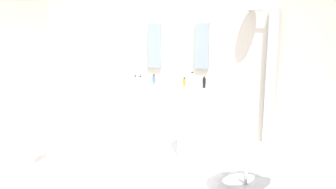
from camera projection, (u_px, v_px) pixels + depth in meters
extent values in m
cube|color=silver|center=(142.00, 185.00, 3.51)|extent=(4.80, 3.60, 0.04)
cube|color=beige|center=(179.00, 60.00, 4.83)|extent=(4.80, 0.10, 2.60)
cube|color=white|center=(145.00, 127.00, 4.61)|extent=(0.40, 0.40, 0.65)
cylinder|color=white|center=(145.00, 95.00, 4.52)|extent=(0.49, 0.49, 0.33)
cylinder|color=#B7BABF|center=(148.00, 80.00, 4.61)|extent=(0.02, 0.02, 0.10)
cube|color=white|center=(194.00, 131.00, 4.40)|extent=(0.40, 0.40, 0.65)
cylinder|color=white|center=(195.00, 98.00, 4.31)|extent=(0.49, 0.49, 0.33)
cylinder|color=#B7BABF|center=(197.00, 81.00, 4.40)|extent=(0.02, 0.02, 0.10)
cube|color=#8C9EA8|center=(154.00, 46.00, 4.83)|extent=(0.22, 0.03, 0.69)
cube|color=#8C9EA8|center=(202.00, 46.00, 4.62)|extent=(0.22, 0.03, 0.69)
cube|color=#B7BABF|center=(270.00, 82.00, 4.38)|extent=(0.14, 0.08, 2.05)
cylinder|color=#B7BABF|center=(263.00, 10.00, 4.22)|extent=(0.30, 0.02, 0.02)
cylinder|color=#B7BABF|center=(252.00, 10.00, 4.23)|extent=(0.24, 0.24, 0.02)
cube|color=#B7BABF|center=(245.00, 187.00, 3.37)|extent=(0.56, 0.50, 0.06)
cylinder|color=#B7BABF|center=(246.00, 172.00, 3.34)|extent=(0.05, 0.05, 0.34)
torus|color=silver|center=(246.00, 155.00, 3.30)|extent=(1.10, 1.10, 0.49)
cylinder|color=#B7BABF|center=(25.00, 129.00, 3.99)|extent=(0.03, 0.03, 0.95)
cylinder|color=#B7BABF|center=(34.00, 98.00, 3.86)|extent=(0.36, 0.02, 0.02)
cube|color=white|center=(35.00, 117.00, 3.91)|extent=(0.04, 0.22, 0.50)
cylinder|color=#99999E|center=(135.00, 80.00, 4.54)|extent=(0.05, 0.05, 0.10)
cylinder|color=black|center=(135.00, 76.00, 4.53)|extent=(0.02, 0.02, 0.02)
cylinder|color=white|center=(192.00, 79.00, 4.38)|extent=(0.05, 0.05, 0.17)
cylinder|color=black|center=(192.00, 72.00, 4.36)|extent=(0.02, 0.02, 0.02)
cylinder|color=#4C72B7|center=(154.00, 80.00, 4.45)|extent=(0.05, 0.05, 0.13)
cylinder|color=black|center=(154.00, 75.00, 4.44)|extent=(0.03, 0.03, 0.02)
cylinder|color=black|center=(204.00, 83.00, 4.13)|extent=(0.04, 0.04, 0.13)
cylinder|color=black|center=(204.00, 77.00, 4.12)|extent=(0.02, 0.02, 0.02)
cylinder|color=silver|center=(140.00, 81.00, 4.35)|extent=(0.05, 0.05, 0.12)
cylinder|color=black|center=(140.00, 76.00, 4.34)|extent=(0.03, 0.03, 0.02)
cylinder|color=#C68C38|center=(184.00, 83.00, 4.17)|extent=(0.04, 0.04, 0.12)
cylinder|color=black|center=(184.00, 78.00, 4.16)|extent=(0.02, 0.02, 0.02)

